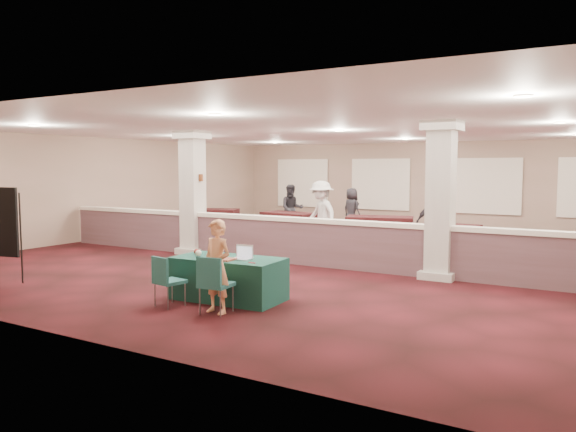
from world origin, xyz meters
The scene contains 30 objects.
ground centered at (0.00, 0.00, 0.00)m, with size 16.00×16.00×0.00m, color #401015.
wall_back centered at (0.00, 8.00, 1.60)m, with size 16.00×0.04×3.20m, color gray.
wall_front centered at (0.00, -8.00, 1.60)m, with size 16.00×0.04×3.20m, color gray.
wall_left centered at (-8.00, 0.00, 1.60)m, with size 0.04×16.00×3.20m, color gray.
ceiling centered at (0.00, 0.00, 3.20)m, with size 16.00×16.00×0.02m, color white.
partition_wall centered at (0.00, -1.50, 0.57)m, with size 15.60×0.28×1.10m.
column_left centered at (-3.50, -1.50, 1.64)m, with size 0.72×0.72×3.20m.
column_right centered at (3.00, -1.50, 1.64)m, with size 0.72×0.72×3.20m.
sconce_left centered at (-3.78, -1.50, 2.00)m, with size 0.12×0.12×0.18m.
sconce_right centered at (-3.22, -1.50, 2.00)m, with size 0.12×0.12×0.18m.
near_table centered at (0.39, -5.18, 0.36)m, with size 1.89×0.95×0.73m, color #0E332D.
conf_chair_main centered at (0.77, -6.07, 0.53)m, with size 0.50×0.50×0.90m.
conf_chair_side centered at (-0.16, -6.12, 0.49)m, with size 0.49×0.49×0.83m.
woman centered at (0.78, -5.99, 0.73)m, with size 0.53×0.35×1.47m, color #EFA768.
far_table_front_left centered at (-6.50, 3.00, 0.39)m, with size 1.90×0.95×0.77m, color black.
far_table_front_center centered at (-0.07, 3.00, 0.40)m, with size 1.96×0.98×0.79m, color black.
far_table_back_left centered at (-3.33, 3.20, 0.38)m, with size 1.89×0.95×0.77m, color black.
far_table_back_center centered at (2.00, 3.20, 0.32)m, with size 1.60×0.80×0.65m, color black.
attendee_a centered at (-3.67, 3.92, 0.83)m, with size 0.80×0.45×1.67m, color black.
attendee_b centered at (-1.15, 1.26, 0.94)m, with size 1.21×0.55×1.89m, color beige.
attendee_c centered at (1.69, 2.30, 0.75)m, with size 0.88×0.42×1.50m, color black.
attendee_d centered at (-2.16, 5.61, 0.76)m, with size 0.75×0.41×1.53m, color black.
laptop_base centered at (0.69, -5.21, 0.74)m, with size 0.33×0.23×0.02m, color silver.
laptop_screen centered at (0.69, -5.10, 0.85)m, with size 0.33×0.01×0.22m, color silver.
screen_glow centered at (0.69, -5.11, 0.84)m, with size 0.30×0.00×0.19m, color silver.
knitting centered at (0.46, -5.43, 0.74)m, with size 0.40×0.30×0.03m, color #BA411D.
yarn_cream centered at (-0.15, -5.31, 0.78)m, with size 0.11×0.11×0.11m, color beige.
yarn_red centered at (-0.31, -5.17, 0.78)m, with size 0.10×0.10×0.10m, color maroon.
yarn_grey centered at (-0.06, -5.09, 0.78)m, with size 0.10×0.10×0.10m, color #525358.
scissors centered at (1.05, -5.42, 0.73)m, with size 0.12×0.03×0.01m, color red.
Camera 1 is at (6.13, -12.83, 2.28)m, focal length 35.00 mm.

